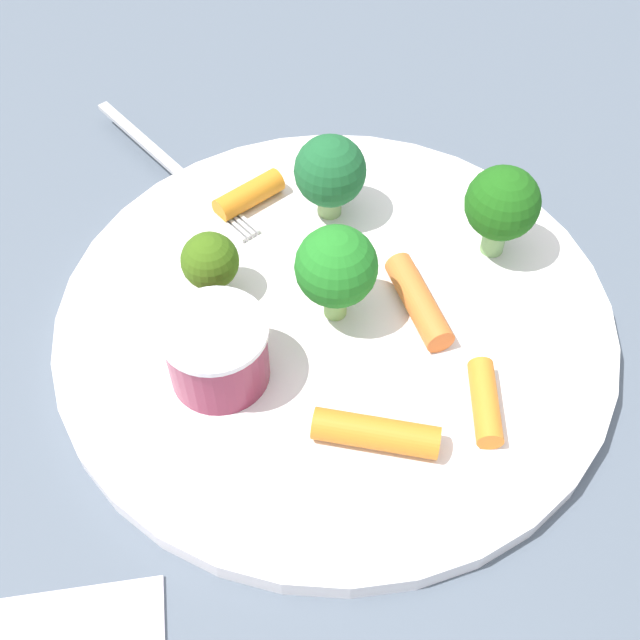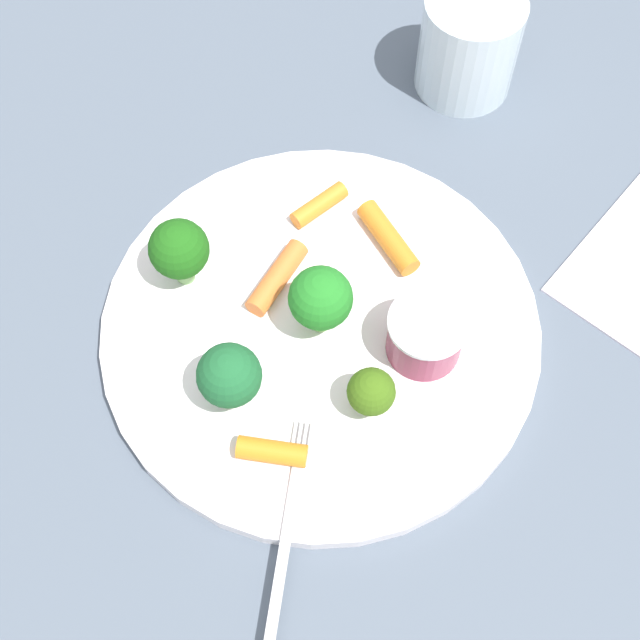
% 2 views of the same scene
% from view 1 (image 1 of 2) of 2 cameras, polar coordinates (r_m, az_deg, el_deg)
% --- Properties ---
extents(ground_plane, '(2.40, 2.40, 0.00)m').
position_cam_1_polar(ground_plane, '(0.43, 1.07, -0.45)').
color(ground_plane, '#515C6A').
extents(plate, '(0.30, 0.30, 0.01)m').
position_cam_1_polar(plate, '(0.43, 1.08, 0.04)').
color(plate, white).
rests_on(plate, ground_plane).
extents(sauce_cup, '(0.05, 0.05, 0.04)m').
position_cam_1_polar(sauce_cup, '(0.39, -7.38, -2.26)').
color(sauce_cup, maroon).
rests_on(sauce_cup, plate).
extents(broccoli_floret_0, '(0.04, 0.04, 0.06)m').
position_cam_1_polar(broccoli_floret_0, '(0.39, 0.54, 3.46)').
color(broccoli_floret_0, '#8ABE65').
rests_on(broccoli_floret_0, plate).
extents(broccoli_floret_1, '(0.04, 0.04, 0.05)m').
position_cam_1_polar(broccoli_floret_1, '(0.45, 1.01, 10.55)').
color(broccoli_floret_1, '#8BAE6A').
rests_on(broccoli_floret_1, plate).
extents(broccoli_floret_2, '(0.04, 0.04, 0.06)m').
position_cam_1_polar(broccoli_floret_2, '(0.44, 12.92, 8.05)').
color(broccoli_floret_2, '#80AE69').
rests_on(broccoli_floret_2, plate).
extents(broccoli_floret_3, '(0.03, 0.03, 0.04)m').
position_cam_1_polar(broccoli_floret_3, '(0.42, -7.89, 4.17)').
color(broccoli_floret_3, '#8FB065').
rests_on(broccoli_floret_3, plate).
extents(carrot_stick_0, '(0.04, 0.02, 0.01)m').
position_cam_1_polar(carrot_stick_0, '(0.39, 11.75, -5.78)').
color(carrot_stick_0, orange).
rests_on(carrot_stick_0, plate).
extents(carrot_stick_1, '(0.06, 0.03, 0.02)m').
position_cam_1_polar(carrot_stick_1, '(0.42, 7.02, 1.76)').
color(carrot_stick_1, orange).
rests_on(carrot_stick_1, plate).
extents(carrot_stick_2, '(0.03, 0.06, 0.02)m').
position_cam_1_polar(carrot_stick_2, '(0.37, 4.02, -8.09)').
color(carrot_stick_2, orange).
rests_on(carrot_stick_2, plate).
extents(carrot_stick_3, '(0.04, 0.04, 0.01)m').
position_cam_1_polar(carrot_stick_3, '(0.47, -5.12, 8.92)').
color(carrot_stick_3, orange).
rests_on(carrot_stick_3, plate).
extents(fork, '(0.13, 0.11, 0.00)m').
position_cam_1_polar(fork, '(0.51, -10.40, 10.63)').
color(fork, silver).
rests_on(fork, plate).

